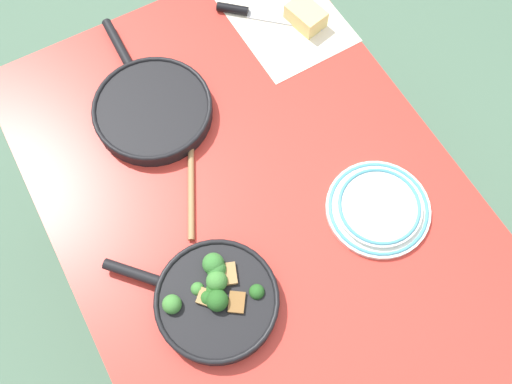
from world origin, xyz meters
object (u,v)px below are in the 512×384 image
object	(u,v)px
wooden_spoon	(191,157)
cheese_block	(306,16)
skillet_eggs	(152,109)
grater_knife	(254,14)
skillet_broccoli	(215,298)
dinner_plate_stack	(379,208)

from	to	relation	value
wooden_spoon	cheese_block	bearing A→B (deg)	-37.90
skillet_eggs	wooden_spoon	distance (m)	0.16
grater_knife	skillet_broccoli	bearing A→B (deg)	-83.82
skillet_broccoli	grater_knife	size ratio (longest dim) A/B	1.41
wooden_spoon	grater_knife	xyz separation A→B (m)	(-0.31, 0.34, 0.00)
cheese_block	dinner_plate_stack	distance (m)	0.56
cheese_block	grater_knife	bearing A→B (deg)	-128.96
skillet_eggs	cheese_block	distance (m)	0.48
skillet_broccoli	dinner_plate_stack	xyz separation A→B (m)	(-0.01, 0.42, -0.02)
skillet_eggs	dinner_plate_stack	world-z (taller)	skillet_eggs
skillet_eggs	dinner_plate_stack	bearing A→B (deg)	-143.63
skillet_broccoli	cheese_block	bearing A→B (deg)	-87.87
dinner_plate_stack	skillet_eggs	bearing A→B (deg)	-144.92
wooden_spoon	dinner_plate_stack	distance (m)	0.46
skillet_broccoli	wooden_spoon	distance (m)	0.35
skillet_broccoli	wooden_spoon	world-z (taller)	skillet_broccoli
dinner_plate_stack	skillet_broccoli	bearing A→B (deg)	-89.20
wooden_spoon	cheese_block	size ratio (longest dim) A/B	2.81
skillet_broccoli	cheese_block	world-z (taller)	skillet_broccoli
wooden_spoon	grater_knife	world-z (taller)	grater_knife
skillet_eggs	wooden_spoon	world-z (taller)	skillet_eggs
skillet_broccoli	wooden_spoon	bearing A→B (deg)	-60.36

